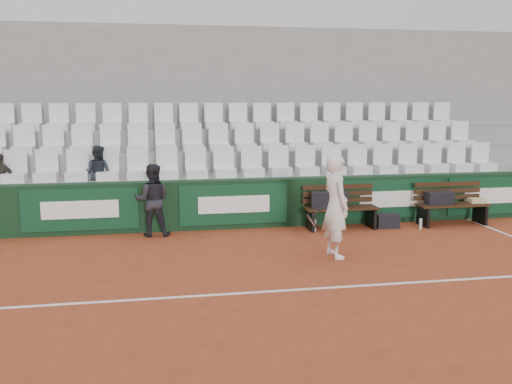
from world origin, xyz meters
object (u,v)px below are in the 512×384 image
Objects in this scene: water_bottle_near at (314,226)px; tennis_player at (335,206)px; sports_bag_left at (329,200)px; spectator_b at (0,156)px; spectator_c at (97,151)px; bench_right at (452,214)px; ball_kid at (152,200)px; sports_bag_ground at (387,221)px; bench_left at (341,218)px; sports_bag_right at (439,198)px; water_bottle_far at (421,224)px.

water_bottle_near is 1.93m from tennis_player.
sports_bag_left is 2.94× the size of water_bottle_near.
spectator_b is 0.88× the size of spectator_c.
ball_kid is at bearing 178.38° from bench_right.
spectator_c is (-7.27, 1.09, 1.35)m from bench_right.
bench_right is 1.45m from sports_bag_ground.
water_bottle_near is 6.37m from spectator_b.
water_bottle_near is (-3.03, -0.10, -0.10)m from bench_right.
bench_left is 6.91m from spectator_b.
sports_bag_right is 1.20× the size of sports_bag_ground.
water_bottle_far is (1.59, -0.34, -0.11)m from bench_left.
sports_bag_ground is at bearing -4.23° from bench_left.
water_bottle_far is at bearing -176.12° from spectator_b.
sports_bag_right is (2.37, -0.07, -0.03)m from sports_bag_left.
bench_right is 2.70m from sports_bag_left.
bench_right reaches higher than water_bottle_near.
spectator_c is (-5.83, 1.09, 1.43)m from sports_bag_ground.
bench_right is 2.69× the size of sports_bag_right.
tennis_player is at bearing -146.77° from sports_bag_right.
ball_kid is (-5.37, 0.44, 0.59)m from water_bottle_far.
bench_right is 0.86× the size of tennis_player.
bench_left is at bearing 68.31° from tennis_player.
water_bottle_far is 5.42m from ball_kid.
ball_kid is at bearing 178.68° from sports_bag_left.
ball_kid is (-3.00, 2.05, -0.17)m from tennis_player.
sports_bag_left is 1.58× the size of sports_bag_ground.
bench_right is at bearing -175.68° from ball_kid.
sports_bag_left reaches higher than bench_left.
water_bottle_near is at bearing -176.11° from sports_bag_ground.
water_bottle_near is 0.25× the size of spectator_b.
bench_left is at bearing -3.80° from sports_bag_left.
tennis_player is (-1.75, -1.88, 0.73)m from sports_bag_ground.
sports_bag_ground is 0.46× the size of spectator_b.
spectator_c reaches higher than sports_bag_right.
spectator_c reaches higher than water_bottle_far.
sports_bag_left reaches higher than bench_right.
spectator_c is at bearing 171.29° from sports_bag_right.
spectator_b reaches higher than sports_bag_ground.
bench_left is 2.15m from sports_bag_right.
bench_left is at bearing 178.16° from bench_right.
water_bottle_far is 6.74m from spectator_c.
water_bottle_near is (-2.73, -0.13, -0.45)m from sports_bag_right.
spectator_c is at bearing 143.94° from tennis_player.
spectator_b reaches higher than water_bottle_near.
water_bottle_near is (-1.59, -0.11, -0.02)m from sports_bag_ground.
bench_left is 0.65m from water_bottle_near.
water_bottle_far is at bearing -178.70° from ball_kid.
water_bottle_near is (-0.61, -0.18, -0.10)m from bench_left.
bench_left is 0.98m from sports_bag_ground.
bench_right is 3.23× the size of sports_bag_ground.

